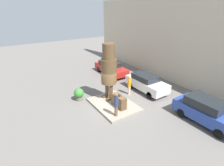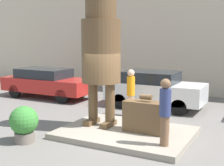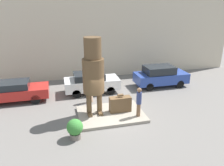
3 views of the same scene
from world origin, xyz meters
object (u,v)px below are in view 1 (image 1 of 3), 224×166
object	(u,v)px
giant_suitcase	(119,101)
planter_pot	(79,94)
parked_car_white	(146,83)
statue_figure	(109,68)
parked_car_red	(111,67)
parked_car_blue	(207,111)
tourist	(116,104)
worker_hivis	(129,84)

from	to	relation	value
giant_suitcase	planter_pot	size ratio (longest dim) A/B	1.24
parked_car_white	statue_figure	bearing A→B (deg)	-96.43
parked_car_red	parked_car_blue	bearing A→B (deg)	1.77
giant_suitcase	tourist	bearing A→B (deg)	-44.77
statue_figure	planter_pot	xyz separation A→B (m)	(-1.35, -2.11, -2.27)
tourist	parked_car_red	size ratio (longest dim) A/B	0.39
statue_figure	planter_pot	bearing A→B (deg)	-122.58
parked_car_white	planter_pot	size ratio (longest dim) A/B	3.84
statue_figure	giant_suitcase	xyz separation A→B (m)	(1.58, -0.11, -2.20)
tourist	parked_car_white	size ratio (longest dim) A/B	0.44
giant_suitcase	worker_hivis	xyz separation A→B (m)	(-1.45, 2.15, 0.33)
giant_suitcase	planter_pot	bearing A→B (deg)	-145.66
giant_suitcase	tourist	distance (m)	1.32
parked_car_red	parked_car_blue	size ratio (longest dim) A/B	1.08
parked_car_white	parked_car_blue	bearing A→B (deg)	0.08
parked_car_red	parked_car_blue	distance (m)	11.22
planter_pot	tourist	bearing A→B (deg)	16.70
planter_pot	parked_car_blue	bearing A→B (deg)	38.25
parked_car_red	parked_car_blue	xyz separation A→B (m)	(11.21, 0.35, 0.10)
parked_car_red	parked_car_white	world-z (taller)	parked_car_white
tourist	planter_pot	xyz separation A→B (m)	(-3.80, -1.14, -0.57)
worker_hivis	parked_car_red	bearing A→B (deg)	164.75
statue_figure	parked_car_blue	xyz separation A→B (m)	(6.15, 3.80, -1.97)
parked_car_blue	planter_pot	world-z (taller)	parked_car_blue
tourist	planter_pot	distance (m)	4.00
tourist	parked_car_blue	bearing A→B (deg)	52.20
planter_pot	worker_hivis	bearing A→B (deg)	70.40
statue_figure	parked_car_red	size ratio (longest dim) A/B	0.99
worker_hivis	parked_car_blue	bearing A→B (deg)	16.32
tourist	parked_car_red	distance (m)	8.73
parked_car_white	worker_hivis	bearing A→B (deg)	-99.67
parked_car_red	worker_hivis	world-z (taller)	worker_hivis
parked_car_red	worker_hivis	bearing A→B (deg)	-15.25
tourist	worker_hivis	distance (m)	3.80
parked_car_white	planter_pot	xyz separation A→B (m)	(-1.78, -5.90, -0.24)
parked_car_blue	worker_hivis	size ratio (longest dim) A/B	2.38
giant_suitcase	parked_car_red	bearing A→B (deg)	151.78
worker_hivis	parked_car_white	bearing A→B (deg)	80.33
tourist	parked_car_red	bearing A→B (deg)	149.49
giant_suitcase	parked_car_blue	bearing A→B (deg)	40.56
statue_figure	parked_car_red	xyz separation A→B (m)	(-5.07, 3.46, -2.07)
parked_car_white	parked_car_blue	size ratio (longest dim) A/B	0.96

